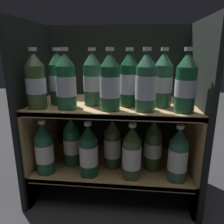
{
  "coord_description": "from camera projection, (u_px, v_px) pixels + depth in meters",
  "views": [
    {
      "loc": [
        0.1,
        -0.77,
        0.68
      ],
      "look_at": [
        0.0,
        0.13,
        0.42
      ],
      "focal_mm": 35.0,
      "sensor_mm": 36.0,
      "label": 1
    }
  ],
  "objects": [
    {
      "name": "bottle_lower_front_2",
      "position": [
        132.0,
        154.0,
        0.91
      ],
      "size": [
        0.08,
        0.08,
        0.24
      ],
      "color": "#384C28",
      "rests_on": "shelf_lower"
    },
    {
      "name": "bottle_upper_front_3",
      "position": [
        146.0,
        84.0,
        0.83
      ],
      "size": [
        0.08,
        0.08,
        0.24
      ],
      "color": "#285B42",
      "rests_on": "shelf_upper"
    },
    {
      "name": "bottle_upper_back_2",
      "position": [
        129.0,
        81.0,
        0.92
      ],
      "size": [
        0.08,
        0.08,
        0.24
      ],
      "color": "#144228",
      "rests_on": "shelf_upper"
    },
    {
      "name": "bottle_lower_front_3",
      "position": [
        178.0,
        156.0,
        0.89
      ],
      "size": [
        0.08,
        0.08,
        0.24
      ],
      "color": "#285B42",
      "rests_on": "shelf_lower"
    },
    {
      "name": "bottle_lower_back_1",
      "position": [
        112.0,
        145.0,
        1.01
      ],
      "size": [
        0.08,
        0.08,
        0.24
      ],
      "color": "#384C28",
      "rests_on": "shelf_lower"
    },
    {
      "name": "bottle_lower_front_1",
      "position": [
        89.0,
        152.0,
        0.93
      ],
      "size": [
        0.08,
        0.08,
        0.24
      ],
      "color": "#144228",
      "rests_on": "shelf_lower"
    },
    {
      "name": "bottle_upper_front_4",
      "position": [
        186.0,
        84.0,
        0.81
      ],
      "size": [
        0.08,
        0.08,
        0.24
      ],
      "color": "#194C2D",
      "rests_on": "shelf_upper"
    },
    {
      "name": "fridge_side_left",
      "position": [
        37.0,
        111.0,
        1.04
      ],
      "size": [
        0.02,
        0.42,
        0.8
      ],
      "primitive_type": "cube",
      "color": "black",
      "rests_on": "ground_plane"
    },
    {
      "name": "bottle_lower_front_0",
      "position": [
        44.0,
        150.0,
        0.95
      ],
      "size": [
        0.08,
        0.08,
        0.24
      ],
      "color": "#1E5638",
      "rests_on": "shelf_lower"
    },
    {
      "name": "bottle_lower_back_0",
      "position": [
        72.0,
        143.0,
        1.03
      ],
      "size": [
        0.08,
        0.08,
        0.24
      ],
      "color": "#1E5638",
      "rests_on": "shelf_lower"
    },
    {
      "name": "ground_plane",
      "position": [
        109.0,
        215.0,
        0.93
      ],
      "size": [
        6.0,
        6.0,
        0.0
      ],
      "primitive_type": "plane",
      "color": "#2D2D30"
    },
    {
      "name": "bottle_upper_front_1",
      "position": [
        66.0,
        83.0,
        0.86
      ],
      "size": [
        0.08,
        0.08,
        0.24
      ],
      "color": "#1E5638",
      "rests_on": "shelf_upper"
    },
    {
      "name": "bottle_lower_back_2",
      "position": [
        153.0,
        146.0,
        0.99
      ],
      "size": [
        0.08,
        0.08,
        0.24
      ],
      "color": "#384C28",
      "rests_on": "shelf_lower"
    },
    {
      "name": "fridge_side_right",
      "position": [
        196.0,
        115.0,
        0.97
      ],
      "size": [
        0.02,
        0.42,
        0.8
      ],
      "primitive_type": "cube",
      "color": "black",
      "rests_on": "ground_plane"
    },
    {
      "name": "bottle_upper_back_1",
      "position": [
        93.0,
        80.0,
        0.93
      ],
      "size": [
        0.08,
        0.08,
        0.24
      ],
      "color": "#285B42",
      "rests_on": "shelf_upper"
    },
    {
      "name": "bottle_upper_back_0",
      "position": [
        58.0,
        79.0,
        0.95
      ],
      "size": [
        0.08,
        0.08,
        0.24
      ],
      "color": "#1E5638",
      "rests_on": "shelf_upper"
    },
    {
      "name": "fridge_back_wall",
      "position": [
        117.0,
        103.0,
        1.2
      ],
      "size": [
        0.76,
        0.02,
        0.8
      ],
      "primitive_type": "cube",
      "color": "black",
      "rests_on": "ground_plane"
    },
    {
      "name": "shelf_lower",
      "position": [
        113.0,
        167.0,
        1.07
      ],
      "size": [
        0.72,
        0.38,
        0.16
      ],
      "color": "tan",
      "rests_on": "ground_plane"
    },
    {
      "name": "shelf_upper",
      "position": [
        113.0,
        125.0,
        1.01
      ],
      "size": [
        0.72,
        0.38,
        0.45
      ],
      "color": "tan",
      "rests_on": "ground_plane"
    },
    {
      "name": "bottle_upper_front_2",
      "position": [
        111.0,
        83.0,
        0.84
      ],
      "size": [
        0.08,
        0.08,
        0.24
      ],
      "color": "#194C2D",
      "rests_on": "shelf_upper"
    },
    {
      "name": "bottle_upper_front_0",
      "position": [
        36.0,
        82.0,
        0.87
      ],
      "size": [
        0.08,
        0.08,
        0.24
      ],
      "color": "#384C28",
      "rests_on": "shelf_upper"
    },
    {
      "name": "bottle_upper_back_3",
      "position": [
        163.0,
        81.0,
        0.9
      ],
      "size": [
        0.08,
        0.08,
        0.24
      ],
      "color": "#285B42",
      "rests_on": "shelf_upper"
    }
  ]
}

